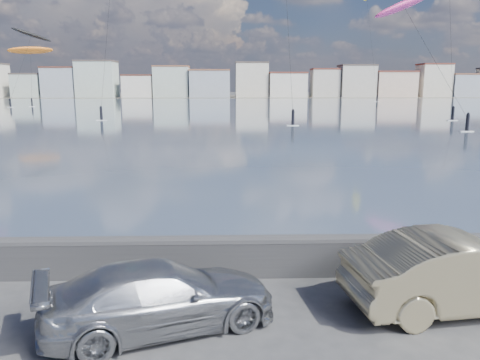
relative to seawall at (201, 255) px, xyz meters
name	(u,v)px	position (x,y,z in m)	size (l,w,h in m)	color
ground	(194,332)	(0.00, -2.70, -0.58)	(700.00, 700.00, 0.00)	#333335
bay_water	(223,108)	(0.00, 88.80, -0.58)	(500.00, 177.00, 0.00)	#364A63
far_shore_strip	(225,97)	(0.00, 197.30, -0.57)	(500.00, 60.00, 0.00)	#4C473D
seawall	(201,255)	(0.00, 0.00, 0.00)	(400.00, 0.36, 1.08)	#28282B
far_buildings	(228,82)	(1.31, 183.30, 5.44)	(240.79, 13.26, 14.60)	gray
car_silver	(161,296)	(-0.66, -2.48, 0.08)	(1.85, 4.56, 1.32)	#A8AAB0
car_champagne	(463,272)	(5.63, -1.85, 0.24)	(1.73, 4.97, 1.64)	tan
kitesurfer_6	(404,6)	(23.62, 51.93, 14.15)	(9.62, 18.88, 17.42)	#E5338C
kitesurfer_8	(31,36)	(-45.57, 105.80, 15.78)	(8.81, 15.30, 18.33)	black
kitesurfer_14	(31,51)	(-45.89, 105.42, 12.27)	(10.27, 12.79, 14.34)	orange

